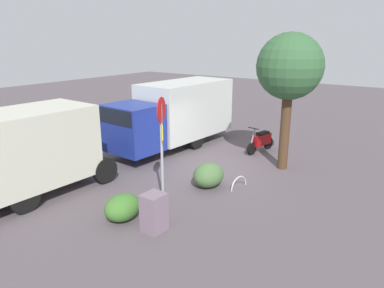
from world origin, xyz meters
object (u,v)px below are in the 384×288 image
Objects in this scene: box_truck_near at (172,113)px; utility_cabinet at (154,212)px; motorcycle at (261,140)px; street_tree at (290,68)px; bike_rack_hoop at (239,188)px; stop_sign at (162,134)px.

utility_cabinet is at bearing 38.07° from box_truck_near.
motorcycle reaches higher than utility_cabinet.
street_tree is (-0.33, 5.18, 2.20)m from box_truck_near.
box_truck_near is 4.69× the size of motorcycle.
box_truck_near reaches higher than bike_rack_hoop.
utility_cabinet is (1.48, 0.93, -1.66)m from stop_sign.
box_truck_near is 8.17× the size of utility_cabinet.
motorcycle is (-1.78, 3.59, -1.11)m from box_truck_near.
bike_rack_hoop is (2.69, -0.46, -3.83)m from street_tree.
stop_sign is at bearing -20.93° from street_tree.
bike_rack_hoop is at bearing 66.87° from box_truck_near.
stop_sign is 5.56m from street_tree.
motorcycle is 7.91m from utility_cabinet.
box_truck_near reaches higher than utility_cabinet.
stop_sign is 0.64× the size of street_tree.
bike_rack_hoop is (-2.27, 1.43, -2.18)m from stop_sign.
box_truck_near is 7.50m from utility_cabinet.
box_truck_near is at bearing -52.86° from motorcycle.
street_tree is at bearing 58.50° from motorcycle.
stop_sign is at bearing 8.04° from motorcycle.
stop_sign reaches higher than motorcycle.
stop_sign is at bearing 38.80° from box_truck_near.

